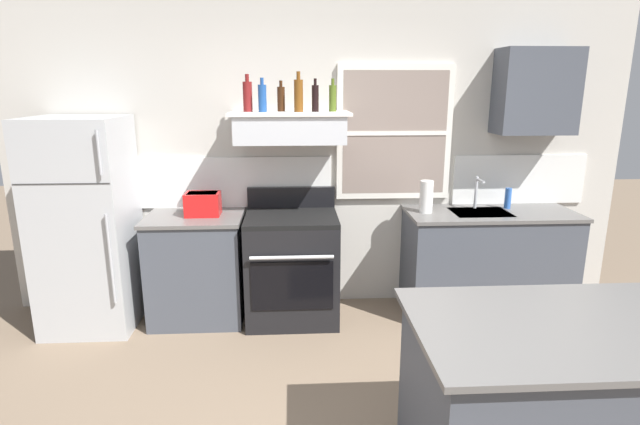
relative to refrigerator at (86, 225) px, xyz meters
name	(u,v)px	position (x,y,z in m)	size (l,w,h in m)	color
back_wall	(323,156)	(1.93, 0.39, 0.49)	(5.40, 0.11, 2.70)	beige
refrigerator	(86,225)	(0.00, 0.00, 0.00)	(0.70, 0.72, 1.72)	#B7BABC
counter_left_of_stove	(197,267)	(0.85, 0.06, -0.40)	(0.79, 0.63, 0.91)	#474C56
toaster	(203,204)	(0.93, 0.07, 0.15)	(0.30, 0.20, 0.19)	red
stove_range	(292,266)	(1.65, 0.02, -0.39)	(0.76, 0.69, 1.09)	black
range_hood_shelf	(290,127)	(1.65, 0.12, 0.76)	(0.96, 0.52, 0.24)	silver
bottle_red_label_wine	(248,96)	(1.32, 0.14, 1.01)	(0.07, 0.07, 0.29)	maroon
bottle_blue_liqueur	(262,98)	(1.44, 0.07, 1.00)	(0.07, 0.07, 0.26)	#1E478C
bottle_brown_stout	(281,98)	(1.58, 0.17, 0.99)	(0.06, 0.06, 0.24)	#381E0F
bottle_amber_wine	(299,95)	(1.72, 0.08, 1.02)	(0.07, 0.07, 0.31)	brown
bottle_balsamic_dark	(315,98)	(1.85, 0.11, 0.99)	(0.06, 0.06, 0.26)	black
bottle_olive_oil_square	(333,98)	(2.00, 0.14, 0.99)	(0.06, 0.06, 0.26)	#4C601E
counter_right_with_sink	(487,262)	(3.35, 0.06, -0.40)	(1.43, 0.63, 0.91)	#474C56
sink_faucet	(477,189)	(3.25, 0.16, 0.23)	(0.03, 0.17, 0.28)	silver
paper_towel_roll	(426,197)	(2.78, 0.06, 0.19)	(0.11, 0.11, 0.27)	white
dish_soap_bottle	(508,198)	(3.53, 0.16, 0.14)	(0.06, 0.06, 0.18)	blue
kitchen_island	(556,411)	(2.89, -1.99, -0.40)	(1.40, 0.90, 0.91)	#474C56
upper_cabinet_right	(536,92)	(3.70, 0.20, 1.04)	(0.64, 0.32, 0.70)	#474C56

